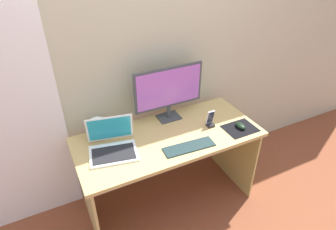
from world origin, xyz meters
name	(u,v)px	position (x,y,z in m)	size (l,w,h in m)	color
ground_plane	(168,200)	(0.00, 0.00, 0.00)	(8.00, 8.00, 0.00)	brown
wall_back	(145,50)	(0.00, 0.40, 1.25)	(6.00, 0.04, 2.50)	#B6B193
desk	(169,150)	(0.00, 0.00, 0.57)	(1.41, 0.63, 0.71)	tan
monitor	(169,90)	(0.11, 0.22, 0.97)	(0.58, 0.14, 0.45)	#3A3F45
laptop	(112,145)	(-0.43, 0.02, 0.76)	(0.38, 0.35, 0.24)	white
fishbowl	(98,127)	(-0.47, 0.23, 0.79)	(0.17, 0.17, 0.17)	silver
keyboard_external	(189,147)	(0.07, -0.19, 0.72)	(0.38, 0.11, 0.01)	#1A2F30
mousepad	(240,128)	(0.54, -0.17, 0.71)	(0.25, 0.20, 0.00)	black
mouse	(241,126)	(0.55, -0.16, 0.73)	(0.06, 0.10, 0.04)	black
phone_in_dock	(210,121)	(0.35, -0.03, 0.76)	(0.06, 0.05, 0.14)	black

